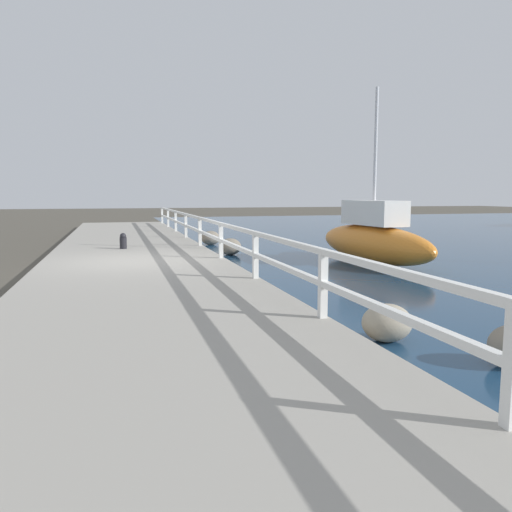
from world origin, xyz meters
name	(u,v)px	position (x,y,z in m)	size (l,w,h in m)	color
ground_plane	(136,272)	(0.00, 0.00, 0.00)	(120.00, 120.00, 0.00)	#4C473D
dock_walkway	(136,266)	(0.00, 0.00, 0.14)	(4.45, 36.00, 0.27)	#9E998E
railing	(221,234)	(2.13, 0.00, 0.90)	(0.10, 32.50, 0.91)	white
boulder_downstream	(230,247)	(2.99, 2.75, 0.26)	(0.70, 0.63, 0.52)	slate
boulder_water_edge	(387,323)	(2.86, -6.86, 0.24)	(0.65, 0.59, 0.49)	gray
boulder_mid_strip	(211,238)	(2.98, 6.00, 0.27)	(0.71, 0.64, 0.53)	slate
mooring_bollard	(123,241)	(-0.24, 2.96, 0.51)	(0.21, 0.21, 0.47)	black
sailboat_orange	(373,239)	(6.38, -0.10, 0.68)	(1.51, 5.16, 4.72)	orange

